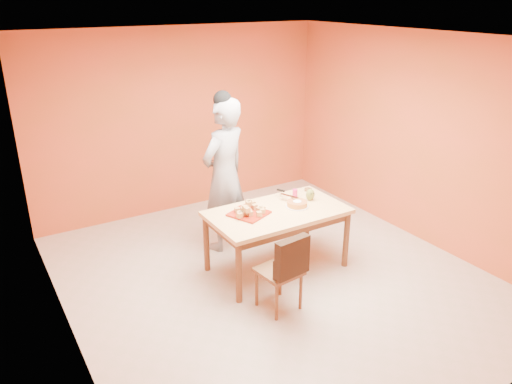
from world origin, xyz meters
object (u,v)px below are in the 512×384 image
egg_ornament (310,195)px  dining_chair (280,270)px  checker_tin (308,190)px  dining_table (277,218)px  sponge_cake (297,204)px  red_dinner_plate (246,209)px  magenta_glass (295,193)px  person (224,175)px  pastry_platter (249,214)px

egg_ornament → dining_chair: bearing=-133.2°
checker_tin → dining_chair: bearing=-137.4°
dining_table → sponge_cake: sponge_cake is taller
red_dinner_plate → checker_tin: bearing=6.4°
magenta_glass → person: bearing=138.8°
pastry_platter → egg_ornament: (0.85, -0.02, 0.06)m
dining_table → dining_chair: bearing=-121.3°
dining_chair → person: 1.64m
checker_tin → egg_ornament: bearing=-122.7°
dining_chair → sponge_cake: size_ratio=3.68×
red_dinner_plate → sponge_cake: bearing=-22.7°
person → red_dinner_plate: (-0.05, -0.63, -0.21)m
checker_tin → person: bearing=150.5°
pastry_platter → sponge_cake: 0.61m
pastry_platter → egg_ornament: bearing=-1.4°
egg_ornament → magenta_glass: (-0.09, 0.20, -0.03)m
sponge_cake → dining_chair: bearing=-135.4°
egg_ornament → checker_tin: egg_ornament is taller
dining_table → person: size_ratio=0.81×
sponge_cake → magenta_glass: 0.33m
person → dining_chair: bearing=61.1°
checker_tin → red_dinner_plate: bearing=-173.6°
dining_table → egg_ornament: 0.54m
person → sponge_cake: 1.02m
dining_chair → egg_ornament: size_ratio=6.22×
sponge_cake → magenta_glass: size_ratio=2.68×
pastry_platter → dining_table: bearing=-12.8°
person → magenta_glass: size_ratio=21.85×
magenta_glass → egg_ornament: bearing=-65.9°
magenta_glass → pastry_platter: bearing=-167.2°
dining_chair → checker_tin: 1.54m
red_dinner_plate → egg_ornament: size_ratio=1.73×
red_dinner_plate → dining_table: bearing=-34.3°
dining_chair → magenta_glass: (0.86, 0.96, 0.35)m
person → red_dinner_plate: 0.67m
sponge_cake → egg_ornament: egg_ornament is taller
red_dinner_plate → egg_ornament: egg_ornament is taller
red_dinner_plate → person: bearing=85.1°
pastry_platter → red_dinner_plate: size_ratio=1.54×
red_dinner_plate → checker_tin: (0.98, 0.11, 0.01)m
egg_ornament → red_dinner_plate: bearing=177.4°
person → egg_ornament: (0.76, -0.78, -0.15)m
dining_table → person: person is taller
pastry_platter → magenta_glass: 0.79m
pastry_platter → sponge_cake: sponge_cake is taller
dining_chair → person: bearing=76.7°
pastry_platter → red_dinner_plate: pastry_platter is taller
pastry_platter → magenta_glass: (0.77, 0.17, 0.03)m
pastry_platter → egg_ornament: size_ratio=2.67×
red_dinner_plate → sponge_cake: sponge_cake is taller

